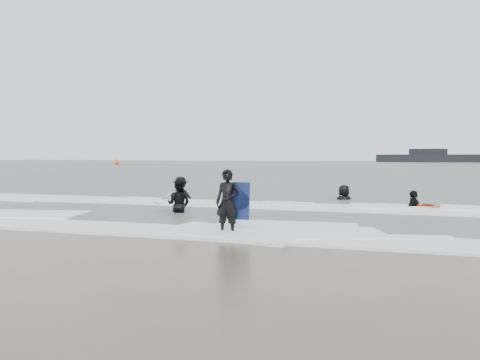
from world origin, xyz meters
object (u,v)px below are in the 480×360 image
(surfer_breaker, at_px, (181,200))
(surfer_right_far, at_px, (344,201))
(vessel_horizon, at_px, (428,157))
(buoy, at_px, (117,163))
(surfer_centre, at_px, (227,235))
(surfer_wading, at_px, (179,214))
(surfer_right_near, at_px, (414,208))

(surfer_breaker, bearing_deg, surfer_right_far, -13.44)
(surfer_breaker, xyz_separation_m, vessel_horizon, (18.94, 129.49, 1.48))
(surfer_right_far, xyz_separation_m, buoy, (-55.10, 67.29, 0.42))
(surfer_centre, height_order, vessel_horizon, vessel_horizon)
(surfer_wading, height_order, surfer_right_far, surfer_right_far)
(surfer_right_far, xyz_separation_m, vessel_horizon, (11.92, 127.46, 1.48))
(surfer_centre, relative_size, surfer_right_near, 0.93)
(surfer_breaker, xyz_separation_m, surfer_right_far, (7.03, 2.03, 0.00))
(surfer_wading, xyz_separation_m, surfer_right_far, (4.98, 6.51, 0.00))
(surfer_centre, distance_m, surfer_right_near, 9.30)
(surfer_wading, height_order, surfer_breaker, surfer_breaker)
(surfer_centre, distance_m, surfer_wading, 4.65)
(surfer_breaker, height_order, surfer_right_near, surfer_breaker)
(surfer_centre, bearing_deg, vessel_horizon, 85.68)
(surfer_right_near, bearing_deg, vessel_horizon, -155.06)
(surfer_right_far, height_order, buoy, buoy)
(surfer_wading, relative_size, buoy, 1.06)
(surfer_centre, distance_m, buoy, 93.83)
(surfer_right_near, height_order, buoy, buoy)
(surfer_right_far, bearing_deg, surfer_centre, 50.13)
(surfer_wading, bearing_deg, surfer_centre, 127.44)
(surfer_right_near, height_order, surfer_right_far, surfer_right_far)
(buoy, relative_size, vessel_horizon, 0.06)
(surfer_wading, xyz_separation_m, surfer_right_near, (7.82, 4.47, 0.00))
(surfer_centre, xyz_separation_m, buoy, (-53.16, 77.31, 0.42))
(surfer_centre, bearing_deg, surfer_right_far, 80.49)
(surfer_wading, bearing_deg, vessel_horizon, -100.63)
(surfer_centre, height_order, surfer_wading, surfer_wading)
(buoy, bearing_deg, surfer_centre, -55.49)
(buoy, xyz_separation_m, vessel_horizon, (67.01, 60.17, 1.06))
(surfer_centre, distance_m, surfer_breaker, 9.48)
(surfer_breaker, height_order, surfer_right_far, surfer_breaker)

